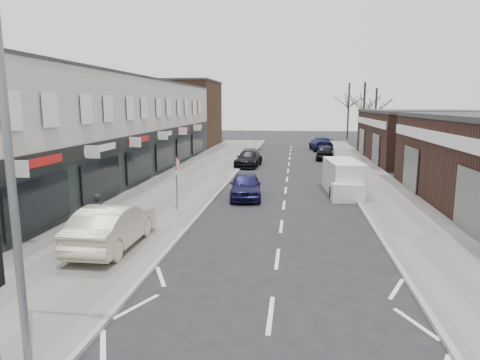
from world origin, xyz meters
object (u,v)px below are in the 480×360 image
(street_lamp, at_px, (16,137))
(parked_car_right_b, at_px, (325,152))
(parked_car_right_a, at_px, (342,177))
(sedan_on_pavement, at_px, (113,226))
(parked_car_left_b, at_px, (249,159))
(parked_car_right_c, at_px, (321,144))
(warning_sign, at_px, (177,167))
(pedestrian, at_px, (98,214))
(parked_car_left_a, at_px, (246,185))
(white_van, at_px, (344,178))

(street_lamp, distance_m, parked_car_right_b, 35.57)
(parked_car_right_a, bearing_deg, street_lamp, 66.27)
(sedan_on_pavement, xyz_separation_m, parked_car_right_a, (9.44, 13.21, -0.23))
(parked_car_left_b, relative_size, parked_car_right_c, 0.86)
(parked_car_right_b, relative_size, parked_car_right_c, 0.77)
(parked_car_right_c, bearing_deg, sedan_on_pavement, 69.66)
(warning_sign, bearing_deg, parked_car_right_a, 40.38)
(pedestrian, bearing_deg, warning_sign, -132.06)
(parked_car_right_a, bearing_deg, parked_car_left_b, -53.54)
(street_lamp, relative_size, sedan_on_pavement, 1.67)
(street_lamp, relative_size, parked_car_right_b, 1.91)
(street_lamp, xyz_separation_m, parked_car_right_b, (7.92, 34.45, -3.90))
(warning_sign, relative_size, parked_car_left_a, 0.64)
(warning_sign, relative_size, pedestrian, 1.67)
(warning_sign, height_order, parked_car_left_b, warning_sign)
(white_van, bearing_deg, warning_sign, -153.37)
(street_lamp, distance_m, warning_sign, 13.04)
(white_van, bearing_deg, parked_car_right_c, 83.91)
(parked_car_left_a, xyz_separation_m, parked_car_right_a, (5.70, 3.84, -0.04))
(parked_car_right_c, bearing_deg, parked_car_right_b, 83.84)
(parked_car_right_a, bearing_deg, parked_car_right_c, -91.96)
(white_van, relative_size, parked_car_right_c, 0.95)
(white_van, bearing_deg, sedan_on_pavement, -135.48)
(parked_car_left_a, xyz_separation_m, parked_car_right_c, (5.67, 26.58, 0.07))
(white_van, xyz_separation_m, sedan_on_pavement, (-9.34, -11.31, -0.01))
(street_lamp, xyz_separation_m, warning_sign, (-0.63, 12.80, -2.42))
(warning_sign, distance_m, parked_car_right_b, 23.33)
(white_van, xyz_separation_m, parked_car_right_b, (-0.00, 16.19, -0.21))
(warning_sign, bearing_deg, parked_car_right_b, 68.44)
(parked_car_right_c, bearing_deg, parked_car_left_a, 72.29)
(sedan_on_pavement, bearing_deg, pedestrian, -49.88)
(white_van, distance_m, parked_car_right_c, 24.64)
(pedestrian, xyz_separation_m, parked_car_right_a, (10.73, 11.69, -0.25))
(street_lamp, height_order, pedestrian, street_lamp)
(parked_car_left_a, bearing_deg, street_lamp, -103.77)
(pedestrian, height_order, parked_car_right_c, pedestrian)
(white_van, distance_m, parked_car_left_a, 5.93)
(white_van, height_order, parked_car_left_a, white_van)
(sedan_on_pavement, bearing_deg, parked_car_left_a, -111.89)
(pedestrian, relative_size, parked_car_left_a, 0.38)
(pedestrian, bearing_deg, white_van, -153.83)
(parked_car_left_b, distance_m, parked_car_right_c, 15.65)
(street_lamp, bearing_deg, warning_sign, 92.84)
(pedestrian, height_order, parked_car_left_b, pedestrian)
(parked_car_right_b, bearing_deg, warning_sign, 72.94)
(parked_car_left_a, xyz_separation_m, parked_car_right_b, (5.60, 18.13, -0.00))
(parked_car_left_a, bearing_deg, parked_car_right_a, 28.30)
(warning_sign, relative_size, sedan_on_pavement, 0.56)
(street_lamp, xyz_separation_m, white_van, (7.93, 18.26, -3.70))
(warning_sign, bearing_deg, parked_car_left_b, 83.74)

